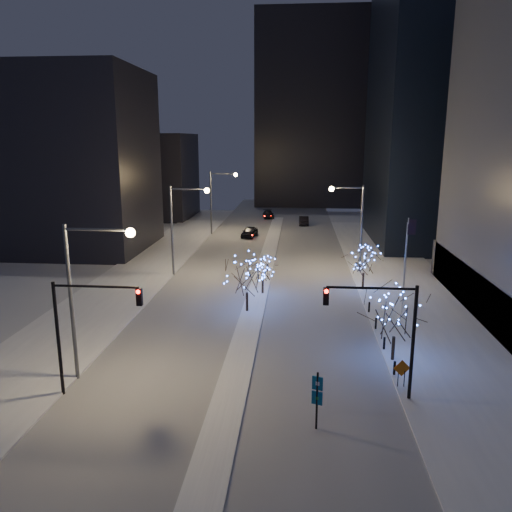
# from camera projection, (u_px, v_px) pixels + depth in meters

# --- Properties ---
(ground) EXTENTS (160.00, 160.00, 0.00)m
(ground) POSITION_uv_depth(u_px,v_px,m) (229.00, 401.00, 29.09)
(ground) COLOR silver
(ground) RESTS_ON ground
(road) EXTENTS (20.00, 130.00, 0.02)m
(road) POSITION_uv_depth(u_px,v_px,m) (267.00, 260.00, 63.05)
(road) COLOR #9EA3AC
(road) RESTS_ON ground
(median) EXTENTS (2.00, 80.00, 0.15)m
(median) POSITION_uv_depth(u_px,v_px,m) (264.00, 270.00, 58.18)
(median) COLOR white
(median) RESTS_ON ground
(east_sidewalk) EXTENTS (10.00, 90.00, 0.15)m
(east_sidewalk) POSITION_uv_depth(u_px,v_px,m) (414.00, 300.00, 47.25)
(east_sidewalk) COLOR white
(east_sidewalk) RESTS_ON ground
(west_sidewalk) EXTENTS (8.00, 90.00, 0.15)m
(west_sidewalk) POSITION_uv_depth(u_px,v_px,m) (117.00, 292.00, 49.63)
(west_sidewalk) COLOR white
(west_sidewalk) RESTS_ON ground
(filler_west_near) EXTENTS (22.00, 18.00, 24.00)m
(filler_west_near) POSITION_uv_depth(u_px,v_px,m) (63.00, 162.00, 67.47)
(filler_west_near) COLOR black
(filler_west_near) RESTS_ON ground
(filler_west_far) EXTENTS (18.00, 16.00, 16.00)m
(filler_west_far) POSITION_uv_depth(u_px,v_px,m) (146.00, 176.00, 97.33)
(filler_west_far) COLOR black
(filler_west_far) RESTS_ON ground
(horizon_block) EXTENTS (24.00, 14.00, 42.00)m
(horizon_block) POSITION_uv_depth(u_px,v_px,m) (309.00, 112.00, 113.08)
(horizon_block) COLOR black
(horizon_block) RESTS_ON ground
(street_lamp_w_near) EXTENTS (4.40, 0.56, 10.00)m
(street_lamp_w_near) POSITION_uv_depth(u_px,v_px,m) (86.00, 281.00, 30.29)
(street_lamp_w_near) COLOR #595E66
(street_lamp_w_near) RESTS_ON ground
(street_lamp_w_mid) EXTENTS (4.40, 0.56, 10.00)m
(street_lamp_w_mid) POSITION_uv_depth(u_px,v_px,m) (181.00, 218.00, 54.54)
(street_lamp_w_mid) COLOR #595E66
(street_lamp_w_mid) RESTS_ON ground
(street_lamp_w_far) EXTENTS (4.40, 0.56, 10.00)m
(street_lamp_w_far) POSITION_uv_depth(u_px,v_px,m) (217.00, 194.00, 78.80)
(street_lamp_w_far) COLOR #595E66
(street_lamp_w_far) RESTS_ON ground
(street_lamp_east) EXTENTS (3.90, 0.56, 10.00)m
(street_lamp_east) POSITION_uv_depth(u_px,v_px,m) (354.00, 217.00, 55.90)
(street_lamp_east) COLOR #595E66
(street_lamp_east) RESTS_ON ground
(traffic_signal_west) EXTENTS (5.26, 0.43, 7.00)m
(traffic_signal_west) POSITION_uv_depth(u_px,v_px,m) (82.00, 320.00, 28.70)
(traffic_signal_west) COLOR black
(traffic_signal_west) RESTS_ON ground
(traffic_signal_east) EXTENTS (5.26, 0.43, 7.00)m
(traffic_signal_east) POSITION_uv_depth(u_px,v_px,m) (386.00, 323.00, 28.24)
(traffic_signal_east) COLOR black
(traffic_signal_east) RESTS_ON ground
(flagpoles) EXTENTS (1.35, 2.60, 8.00)m
(flagpoles) POSITION_uv_depth(u_px,v_px,m) (406.00, 258.00, 43.64)
(flagpoles) COLOR silver
(flagpoles) RESTS_ON east_sidewalk
(bollards) EXTENTS (0.16, 12.16, 0.90)m
(bollards) POSITION_uv_depth(u_px,v_px,m) (380.00, 333.00, 37.82)
(bollards) COLOR black
(bollards) RESTS_ON east_sidewalk
(car_near) EXTENTS (2.66, 5.01, 1.62)m
(car_near) POSITION_uv_depth(u_px,v_px,m) (250.00, 232.00, 77.97)
(car_near) COLOR black
(car_near) RESTS_ON ground
(car_mid) EXTENTS (1.77, 4.78, 1.56)m
(car_mid) POSITION_uv_depth(u_px,v_px,m) (304.00, 220.00, 89.38)
(car_mid) COLOR black
(car_mid) RESTS_ON ground
(car_far) EXTENTS (2.66, 5.11, 1.42)m
(car_far) POSITION_uv_depth(u_px,v_px,m) (268.00, 215.00, 96.82)
(car_far) COLOR #212227
(car_far) RESTS_ON ground
(holiday_tree_median_near) EXTENTS (5.08, 5.08, 5.20)m
(holiday_tree_median_near) POSITION_uv_depth(u_px,v_px,m) (247.00, 275.00, 43.33)
(holiday_tree_median_near) COLOR black
(holiday_tree_median_near) RESTS_ON median
(holiday_tree_median_far) EXTENTS (3.33, 3.33, 3.76)m
(holiday_tree_median_far) POSITION_uv_depth(u_px,v_px,m) (263.00, 269.00, 48.58)
(holiday_tree_median_far) COLOR black
(holiday_tree_median_far) RESTS_ON median
(holiday_tree_plaza_near) EXTENTS (4.45, 4.45, 5.08)m
(holiday_tree_plaza_near) POSITION_uv_depth(u_px,v_px,m) (395.00, 315.00, 33.57)
(holiday_tree_plaza_near) COLOR black
(holiday_tree_plaza_near) RESTS_ON east_sidewalk
(holiday_tree_plaza_far) EXTENTS (4.21, 4.21, 4.36)m
(holiday_tree_plaza_far) POSITION_uv_depth(u_px,v_px,m) (364.00, 261.00, 49.77)
(holiday_tree_plaza_far) COLOR black
(holiday_tree_plaza_far) RESTS_ON east_sidewalk
(wayfinding_sign) EXTENTS (0.56, 0.27, 3.24)m
(wayfinding_sign) POSITION_uv_depth(u_px,v_px,m) (317.00, 395.00, 25.86)
(wayfinding_sign) COLOR black
(wayfinding_sign) RESTS_ON ground
(construction_sign) EXTENTS (1.06, 0.21, 1.75)m
(construction_sign) POSITION_uv_depth(u_px,v_px,m) (402.00, 371.00, 30.28)
(construction_sign) COLOR black
(construction_sign) RESTS_ON east_sidewalk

